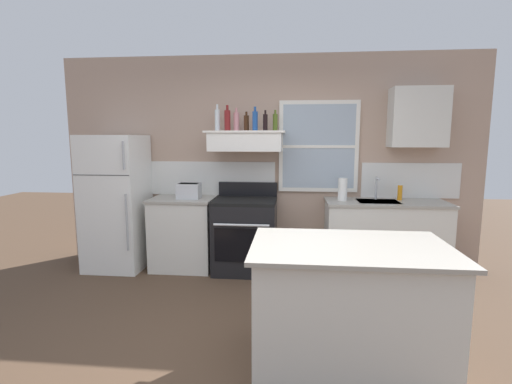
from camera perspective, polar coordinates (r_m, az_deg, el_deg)
The scene contains 20 objects.
ground_plane at distance 3.13m, azimuth -1.38°, elevation -23.79°, with size 16.00×16.00×0.00m, color #4C3828.
back_wall at distance 4.87m, azimuth 2.15°, elevation 4.66°, with size 5.40×0.11×2.70m.
refrigerator at distance 5.06m, azimuth -20.58°, elevation -1.50°, with size 0.70×0.72×1.69m.
counter_left_of_stove at distance 4.88m, azimuth -10.99°, elevation -6.14°, with size 0.79×0.63×0.91m.
toaster at distance 4.72m, azimuth -10.24°, elevation 0.21°, with size 0.30×0.20×0.19m.
stove_range at distance 4.68m, azimuth -1.64°, elevation -6.51°, with size 0.76×0.69×1.09m.
range_hood_shelf at distance 4.62m, azimuth -1.55°, elevation 7.83°, with size 0.96×0.52×0.24m.
bottle_clear_tall at distance 4.71m, azimuth -5.92°, elevation 10.93°, with size 0.06×0.06×0.32m.
bottle_red_label_wine at distance 4.66m, azimuth -4.40°, elevation 10.91°, with size 0.07×0.07×0.31m.
bottle_rose_pink at distance 4.68m, azimuth -3.02°, elevation 10.75°, with size 0.07×0.07×0.28m.
bottle_brown_stout at distance 4.65m, azimuth -1.47°, elevation 10.54°, with size 0.06×0.06×0.23m.
bottle_blue_liqueur at distance 4.57m, azimuth -0.14°, elevation 10.86°, with size 0.07×0.07×0.29m.
bottle_balsamic_dark at distance 4.57m, azimuth 1.44°, elevation 10.64°, with size 0.06×0.06×0.24m.
bottle_olive_oil_square at distance 4.65m, azimuth 2.96°, elevation 10.63°, with size 0.06×0.06×0.25m.
counter_right_with_sink at distance 4.82m, azimuth 19.05°, elevation -6.64°, with size 1.43×0.63×0.91m.
sink_faucet at distance 4.77m, azimuth 17.97°, elevation 0.95°, with size 0.03×0.17×0.28m.
paper_towel_roll at distance 4.61m, azimuth 13.11°, elevation 0.40°, with size 0.11×0.11×0.27m, color white.
dish_soap_bottle at distance 4.85m, azimuth 21.15°, elevation -0.10°, with size 0.06×0.06×0.18m, color orange.
kitchen_island at distance 2.90m, azimuth 13.94°, elevation -16.49°, with size 1.40×0.90×0.91m.
upper_cabinet_right at distance 4.90m, azimuth 23.53°, elevation 10.41°, with size 0.64×0.32×0.70m.
Camera 1 is at (0.33, -2.63, 1.66)m, focal length 26.15 mm.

